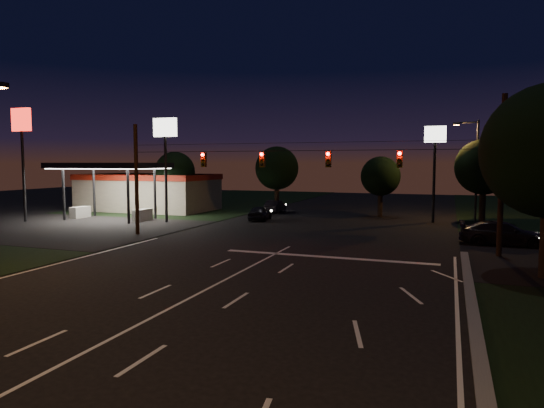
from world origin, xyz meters
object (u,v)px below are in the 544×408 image
at_px(car_oncoming_b, 275,206).
at_px(car_cross, 503,234).
at_px(car_oncoming_a, 260,213).
at_px(utility_pole_right, 499,256).

bearing_deg(car_oncoming_b, car_cross, 141.44).
height_order(car_oncoming_a, car_cross, car_cross).
relative_size(utility_pole_right, car_cross, 1.72).
bearing_deg(utility_pole_right, car_oncoming_b, 137.24).
height_order(utility_pole_right, car_oncoming_a, utility_pole_right).
bearing_deg(car_oncoming_b, utility_pole_right, 133.68).
xyz_separation_m(utility_pole_right, car_oncoming_b, (-20.01, 18.50, 0.65)).
relative_size(car_oncoming_a, car_cross, 0.74).
xyz_separation_m(car_oncoming_b, car_cross, (20.58, -14.41, 0.11)).
bearing_deg(car_cross, utility_pole_right, 171.14).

